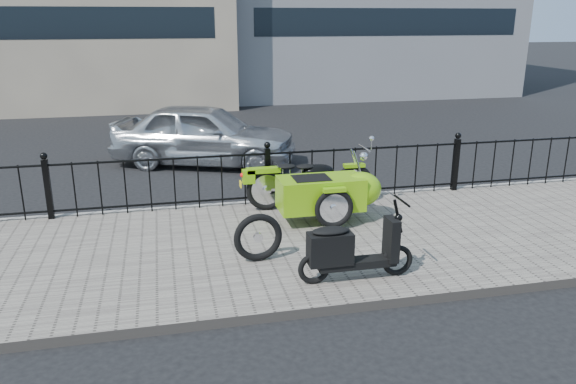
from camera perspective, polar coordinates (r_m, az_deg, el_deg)
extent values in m
plane|color=black|center=(8.51, -0.40, -4.59)|extent=(120.00, 120.00, 0.00)
cube|color=#655D55|center=(8.04, 0.36, -5.49)|extent=(30.00, 3.80, 0.12)
cube|color=gray|center=(9.82, -2.21, -1.19)|extent=(30.00, 0.10, 0.12)
cylinder|color=black|center=(9.43, -2.11, 3.91)|extent=(14.00, 0.04, 0.04)
cylinder|color=black|center=(9.63, -2.07, -0.44)|extent=(14.00, 0.04, 0.04)
cube|color=black|center=(9.55, -23.19, 0.24)|extent=(0.09, 0.09, 0.96)
sphere|color=black|center=(9.42, -23.58, 3.38)|extent=(0.11, 0.11, 0.11)
cube|color=black|center=(9.53, -2.09, 1.62)|extent=(0.09, 0.09, 0.96)
sphere|color=black|center=(9.39, -2.12, 4.80)|extent=(0.11, 0.11, 0.11)
cube|color=black|center=(10.71, 16.65, 2.68)|extent=(0.09, 0.09, 0.96)
sphere|color=black|center=(10.60, 16.90, 5.50)|extent=(0.11, 0.11, 0.11)
cube|color=black|center=(20.20, -26.06, 15.17)|extent=(12.50, 0.06, 1.00)
cube|color=black|center=(22.48, 10.41, 16.63)|extent=(10.50, 0.06, 1.00)
torus|color=black|center=(9.60, 6.67, 0.79)|extent=(0.69, 0.09, 0.69)
torus|color=black|center=(9.22, -2.16, 0.21)|extent=(0.69, 0.09, 0.69)
torus|color=black|center=(8.35, 4.70, -1.68)|extent=(0.60, 0.08, 0.60)
cube|color=gray|center=(9.37, 2.34, 0.63)|extent=(0.34, 0.22, 0.24)
cylinder|color=black|center=(9.39, 2.34, 0.22)|extent=(1.40, 0.04, 0.04)
ellipsoid|color=black|center=(9.34, 3.07, 2.08)|extent=(0.54, 0.29, 0.26)
cylinder|color=silver|center=(9.50, 7.83, 4.45)|extent=(0.03, 0.56, 0.03)
cylinder|color=silver|center=(9.53, 7.08, 2.60)|extent=(0.25, 0.04, 0.59)
sphere|color=silver|center=(9.52, 7.68, 3.62)|extent=(0.15, 0.15, 0.15)
cube|color=#72B20D|center=(9.51, 6.74, 2.70)|extent=(0.36, 0.12, 0.06)
cube|color=#72B20D|center=(9.12, -2.50, 2.23)|extent=(0.55, 0.16, 0.08)
ellipsoid|color=black|center=(9.26, 1.77, 2.60)|extent=(0.31, 0.22, 0.08)
ellipsoid|color=black|center=(9.18, -0.16, 2.61)|extent=(0.31, 0.22, 0.08)
sphere|color=red|center=(9.08, -4.67, 1.73)|extent=(0.07, 0.07, 0.07)
cube|color=yellow|center=(9.22, -4.85, 0.81)|extent=(0.02, 0.14, 0.10)
cube|color=#72B20D|center=(8.64, 3.32, -0.12)|extent=(1.30, 0.62, 0.50)
ellipsoid|color=#72B20D|center=(8.83, 7.38, 0.31)|extent=(0.65, 0.60, 0.54)
cube|color=black|center=(8.53, 2.38, 1.28)|extent=(0.55, 0.43, 0.06)
cube|color=#72B20D|center=(8.26, 4.75, 0.22)|extent=(0.34, 0.11, 0.06)
torus|color=black|center=(7.09, 11.05, -6.80)|extent=(0.40, 0.07, 0.40)
torus|color=black|center=(6.75, 2.66, -7.74)|extent=(0.40, 0.07, 0.40)
cube|color=black|center=(6.90, 6.97, -7.17)|extent=(0.97, 0.21, 0.10)
cube|color=black|center=(6.71, 4.29, -5.74)|extent=(0.53, 0.25, 0.39)
ellipsoid|color=black|center=(6.62, 4.34, -3.96)|extent=(0.45, 0.23, 0.09)
cube|color=black|center=(6.94, 10.45, -4.74)|extent=(0.12, 0.29, 0.53)
cylinder|color=black|center=(6.87, 11.10, -2.43)|extent=(0.15, 0.04, 0.43)
cylinder|color=black|center=(6.82, 11.50, -0.87)|extent=(0.03, 0.43, 0.03)
torus|color=black|center=(7.31, -3.05, -4.63)|extent=(0.66, 0.15, 0.65)
imported|color=silver|center=(12.66, -8.50, 5.82)|extent=(4.37, 2.98, 1.38)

